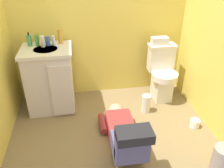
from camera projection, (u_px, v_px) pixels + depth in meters
ground_plane at (112, 134)px, 2.71m from camera, size 2.78×2.95×0.04m
wall_back at (100, 7)px, 2.98m from camera, size 2.44×0.08×2.40m
toilet at (162, 73)px, 3.20m from camera, size 0.36×0.46×0.75m
vanity_cabinet at (50, 79)px, 2.96m from camera, size 0.60×0.53×0.82m
faucet at (46, 40)px, 2.87m from camera, size 0.02×0.02×0.10m
person_plumber at (124, 134)px, 2.43m from camera, size 0.39×1.06×0.52m
tissue_box at (160, 41)px, 3.07m from camera, size 0.22×0.11×0.10m
soap_dispenser at (29, 40)px, 2.82m from camera, size 0.06×0.06×0.17m
bottle_green at (37, 40)px, 2.81m from camera, size 0.05×0.05×0.14m
bottle_white at (43, 41)px, 2.79m from camera, size 0.05×0.05×0.13m
bottle_blue at (48, 41)px, 2.83m from camera, size 0.05×0.05×0.11m
bottle_clear at (53, 40)px, 2.85m from camera, size 0.04×0.04×0.12m
bottle_amber at (60, 37)px, 2.88m from camera, size 0.05×0.05×0.17m
trash_can at (222, 160)px, 2.17m from camera, size 0.18×0.18×0.27m
paper_towel_roll at (146, 104)px, 3.01m from camera, size 0.11×0.11×0.24m
toilet_paper_roll at (195, 123)px, 2.77m from camera, size 0.11×0.11×0.10m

